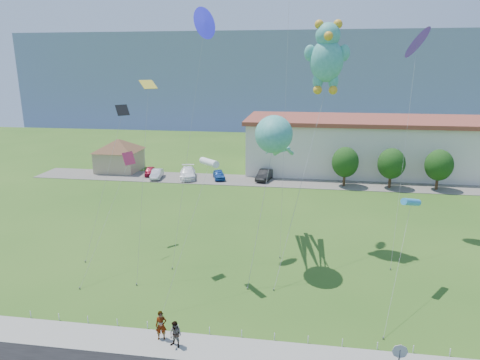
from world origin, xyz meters
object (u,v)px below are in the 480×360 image
warehouse (448,147)px  stop_sign (399,355)px  parked_car_red (150,171)px  teddy_bear_kite (327,55)px  parked_car_black (265,175)px  parked_car_white (188,173)px  parked_car_silver (157,174)px  pedestrian_right (175,334)px  parked_car_blue (219,175)px  pavilion (119,152)px  octopus_kite (275,142)px  pedestrian_left (161,325)px

warehouse → stop_sign: bearing=-108.9°
stop_sign → parked_car_red: (-27.82, 40.04, -1.20)m
teddy_bear_kite → parked_car_black: bearing=108.0°
parked_car_red → parked_car_white: parked_car_white is taller
parked_car_silver → parked_car_black: (15.66, 1.36, 0.10)m
pedestrian_right → parked_car_blue: pedestrian_right is taller
parked_car_black → pavilion: bearing=-175.2°
warehouse → octopus_kite: octopus_kite is taller
parked_car_black → parked_car_white: bearing=-166.1°
parked_car_silver → parked_car_white: size_ratio=0.73×
pavilion → parked_car_black: pavilion is taller
stop_sign → parked_car_blue: stop_sign is taller
parked_car_silver → parked_car_blue: size_ratio=1.03×
parked_car_blue → parked_car_white: bearing=164.6°
parked_car_blue → octopus_kite: 28.53m
warehouse → parked_car_black: warehouse is taller
octopus_kite → pedestrian_right: bearing=-110.0°
octopus_kite → teddy_bear_kite: size_ratio=0.63×
pedestrian_left → parked_car_red: bearing=96.4°
warehouse → pedestrian_right: size_ratio=37.42×
pavilion → parked_car_white: size_ratio=1.72×
parked_car_red → octopus_kite: 34.23m
pedestrian_left → pedestrian_right: size_ratio=1.12×
stop_sign → pedestrian_left: stop_sign is taller
parked_car_silver → parked_car_white: parked_car_white is taller
octopus_kite → teddy_bear_kite: bearing=46.0°
parked_car_white → octopus_kite: octopus_kite is taller
pedestrian_right → parked_car_white: 39.04m
stop_sign → teddy_bear_kite: 23.89m
pavilion → warehouse: (50.00, 6.00, 1.10)m
parked_car_white → octopus_kite: (14.25, -24.94, 9.31)m
pedestrian_right → parked_car_white: size_ratio=0.30×
parked_car_red → teddy_bear_kite: 36.40m
parked_car_red → octopus_kite: size_ratio=0.29×
stop_sign → parked_car_black: stop_sign is taller
pedestrian_left → parked_car_red: (-14.59, 38.14, -0.35)m
parked_car_white → parked_car_black: 11.22m
stop_sign → pedestrian_left: size_ratio=1.37×
warehouse → stop_sign: (-16.50, -48.21, -2.26)m
parked_car_blue → teddy_bear_kite: 29.81m
parked_car_black → warehouse: bearing=28.2°
parked_car_red → parked_car_white: (6.10, -0.89, 0.17)m
pavilion → warehouse: 50.37m
warehouse → parked_car_white: bearing=-166.7°
warehouse → stop_sign: 51.00m
parked_car_silver → teddy_bear_kite: 34.32m
pedestrian_left → parked_car_black: size_ratio=0.40×
warehouse → parked_car_white: (-38.22, -9.05, -3.29)m
stop_sign → teddy_bear_kite: size_ratio=0.13×
pavilion → parked_car_black: bearing=-6.1°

